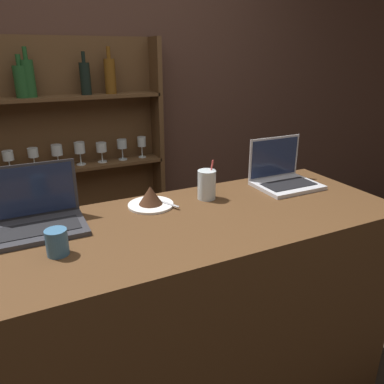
# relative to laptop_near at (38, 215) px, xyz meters

# --- Properties ---
(bar_counter) EXTENTS (2.02, 0.66, 1.02)m
(bar_counter) POSITION_rel_laptop_near_xyz_m (0.40, -0.18, -0.56)
(bar_counter) COLOR #4C3019
(bar_counter) RESTS_ON ground_plane
(back_wall) EXTENTS (7.00, 0.06, 2.70)m
(back_wall) POSITION_rel_laptop_near_xyz_m (0.40, 1.11, 0.28)
(back_wall) COLOR #4C3328
(back_wall) RESTS_ON ground_plane
(back_shelf) EXTENTS (1.21, 0.18, 1.73)m
(back_shelf) POSITION_rel_laptop_near_xyz_m (0.26, 1.03, -0.15)
(back_shelf) COLOR brown
(back_shelf) RESTS_ON ground_plane
(laptop_near) EXTENTS (0.32, 0.23, 0.23)m
(laptop_near) POSITION_rel_laptop_near_xyz_m (0.00, 0.00, 0.00)
(laptop_near) COLOR #333338
(laptop_near) RESTS_ON bar_counter
(laptop_far) EXTENTS (0.30, 0.23, 0.23)m
(laptop_far) POSITION_rel_laptop_near_xyz_m (1.12, -0.01, -0.00)
(laptop_far) COLOR silver
(laptop_far) RESTS_ON bar_counter
(cake_plate) EXTENTS (0.19, 0.19, 0.09)m
(cake_plate) POSITION_rel_laptop_near_xyz_m (0.45, 0.01, -0.02)
(cake_plate) COLOR white
(cake_plate) RESTS_ON bar_counter
(water_glass) EXTENTS (0.08, 0.08, 0.17)m
(water_glass) POSITION_rel_laptop_near_xyz_m (0.70, -0.01, 0.02)
(water_glass) COLOR silver
(water_glass) RESTS_ON bar_counter
(coffee_cup) EXTENTS (0.07, 0.07, 0.09)m
(coffee_cup) POSITION_rel_laptop_near_xyz_m (0.04, -0.24, -0.01)
(coffee_cup) COLOR #38668C
(coffee_cup) RESTS_ON bar_counter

